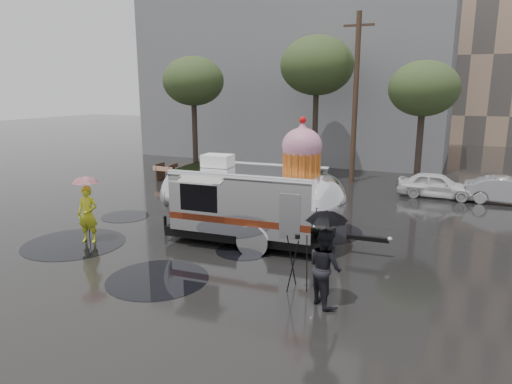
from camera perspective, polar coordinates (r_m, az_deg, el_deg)
The scene contains 14 objects.
ground at distance 14.41m, azimuth -10.89°, elevation -8.17°, with size 120.00×120.00×0.00m, color black.
puddles at distance 15.65m, azimuth -9.62°, elevation -6.39°, with size 10.37×8.87×0.01m.
grey_building at distance 36.92m, azimuth 5.65°, elevation 14.95°, with size 22.00×12.00×13.00m, color slate.
utility_pole at distance 25.51m, azimuth 12.32°, elevation 11.46°, with size 1.60×0.28×9.00m.
tree_left at distance 28.18m, azimuth -7.84°, elevation 13.50°, with size 3.64×3.64×6.95m.
tree_mid at distance 27.13m, azimuth 7.61°, elevation 15.34°, with size 4.20×4.20×8.03m.
tree_right at distance 24.00m, azimuth 20.22°, elevation 11.95°, with size 3.36×3.36×6.42m.
barricade_row at distance 25.26m, azimuth -8.34°, elevation 2.25°, with size 4.30×0.80×1.00m.
airstream_trailer at distance 15.26m, azimuth -0.34°, elevation -0.75°, with size 8.07×3.38×4.35m.
person_left at distance 16.40m, azimuth -20.27°, elevation -2.63°, with size 0.69×0.46×1.93m, color gold.
umbrella_pink at distance 16.18m, azimuth -20.54°, elevation 0.64°, with size 1.09×1.09×2.29m.
person_right at distance 11.13m, azimuth 8.62°, elevation -9.28°, with size 0.91×0.51×1.90m, color black.
umbrella_black at distance 10.80m, azimuth 8.80°, elevation -4.31°, with size 1.20×1.20×2.37m.
tripod at distance 11.84m, azimuth 5.15°, elevation -8.11°, with size 0.62×0.57×1.50m.
Camera 1 is at (7.88, -10.93, 5.12)m, focal length 32.00 mm.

